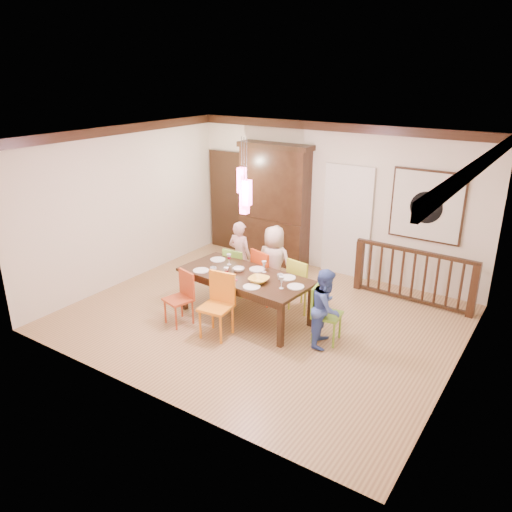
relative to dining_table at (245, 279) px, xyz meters
The scene contains 37 objects.
floor 0.72m from the dining_table, 27.08° to the left, with size 6.00×6.00×0.00m, color #946A47.
ceiling 2.25m from the dining_table, 27.08° to the left, with size 6.00×6.00×0.00m, color white.
wall_back 2.74m from the dining_table, 84.93° to the left, with size 6.00×6.00×0.00m, color silver.
wall_left 2.88m from the dining_table, behind, with size 5.00×5.00×0.00m, color silver.
wall_right 3.33m from the dining_table, ahead, with size 5.00×5.00×0.00m, color silver.
crown_molding 2.17m from the dining_table, 27.08° to the left, with size 6.00×5.00×0.16m, color black, non-canonical shape.
panel_door 3.38m from the dining_table, 130.16° to the left, with size 1.04×0.07×2.24m, color black.
white_doorway 2.68m from the dining_table, 77.30° to the left, with size 0.97×0.05×2.22m, color silver.
painting 3.41m from the dining_table, 51.77° to the left, with size 1.25×0.06×1.25m.
pendant_cluster 1.44m from the dining_table, 32.01° to the right, with size 0.27×0.21×1.14m.
dining_table is the anchor object (origin of this frame).
chair_far_left 0.96m from the dining_table, 132.59° to the left, with size 0.42×0.42×0.87m.
chair_far_mid 0.71m from the dining_table, 90.50° to the left, with size 0.54×0.54×0.97m.
chair_far_right 1.01m from the dining_table, 49.33° to the left, with size 0.48×0.48×0.92m.
chair_near_left 1.09m from the dining_table, 134.60° to the right, with size 0.47×0.47×0.85m.
chair_near_mid 0.75m from the dining_table, 91.16° to the right, with size 0.49×0.49×0.98m.
chair_end_right 1.45m from the dining_table, ahead, with size 0.45×0.45×0.88m.
china_hutch 2.65m from the dining_table, 111.31° to the left, with size 1.56×0.46×2.46m.
balustrade 2.94m from the dining_table, 44.88° to the left, with size 2.11×0.13×0.96m.
person_far_left 1.12m from the dining_table, 129.55° to the left, with size 0.47×0.31×1.29m, color #FFC2C4.
person_far_mid 0.83m from the dining_table, 88.02° to the left, with size 0.66×0.43×1.34m, color #C9AF98.
person_end_right 1.45m from the dining_table, ahead, with size 0.57×0.45×1.18m, color #425FBA.
serving_bowl 0.39m from the dining_table, 20.08° to the right, with size 0.31×0.31×0.08m, color yellow.
small_bowl 0.21m from the dining_table, 162.03° to the left, with size 0.19×0.19×0.06m, color white.
cup_left 0.54m from the dining_table, 158.22° to the right, with size 0.11×0.11×0.09m, color silver.
cup_right 0.60m from the dining_table, 13.80° to the left, with size 0.10×0.10×0.09m, color silver.
plate_far_left 0.81m from the dining_table, 160.40° to the left, with size 0.26×0.26×0.01m, color white.
plate_far_mid 0.30m from the dining_table, 80.49° to the left, with size 0.26×0.26×0.01m, color white.
plate_far_right 0.69m from the dining_table, 21.33° to the left, with size 0.26×0.26×0.01m, color white.
plate_near_left 0.74m from the dining_table, 158.36° to the right, with size 0.26×0.26×0.01m, color white.
plate_near_mid 0.51m from the dining_table, 44.15° to the right, with size 0.26×0.26×0.01m, color white.
plate_end_right 0.91m from the dining_table, ahead, with size 0.26×0.26×0.01m, color white.
wine_glass_a 0.54m from the dining_table, 156.53° to the left, with size 0.08×0.08×0.19m, color #590C19, non-canonical shape.
wine_glass_b 0.37m from the dining_table, 52.09° to the left, with size 0.08×0.08×0.19m, color silver, non-canonical shape.
wine_glass_c 0.38m from the dining_table, 116.29° to the right, with size 0.08×0.08×0.19m, color #590C19, non-canonical shape.
wine_glass_d 0.79m from the dining_table, 10.38° to the right, with size 0.08×0.08×0.19m, color silver, non-canonical shape.
napkin 0.34m from the dining_table, 100.25° to the right, with size 0.18×0.14×0.01m, color #D83359.
Camera 1 is at (3.96, -6.12, 3.83)m, focal length 35.00 mm.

